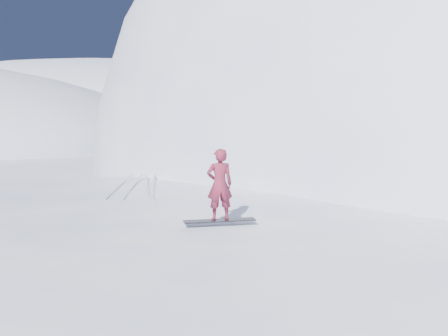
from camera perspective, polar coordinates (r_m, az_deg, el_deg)
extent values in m
plane|color=white|center=(13.41, -14.89, -15.04)|extent=(400.00, 400.00, 0.00)
ellipsoid|color=white|center=(15.84, -7.55, -11.54)|extent=(36.00, 28.00, 4.80)
ellipsoid|color=white|center=(32.51, 15.32, -2.54)|extent=(28.00, 24.00, 18.00)
ellipsoid|color=white|center=(129.65, -14.49, 3.86)|extent=(140.00, 90.00, 36.00)
ellipsoid|color=white|center=(19.44, -14.24, -8.33)|extent=(7.00, 6.30, 1.00)
ellipsoid|color=white|center=(16.59, 14.32, -10.86)|extent=(4.00, 3.60, 0.60)
cube|color=black|center=(11.33, -0.50, -6.02)|extent=(1.65, 0.80, 0.03)
imported|color=maroon|center=(11.18, -0.50, -1.89)|extent=(0.68, 0.55, 1.62)
cube|color=silver|center=(17.41, -11.72, -1.83)|extent=(0.97, 5.94, 0.04)
cube|color=silver|center=(17.28, -10.25, -1.86)|extent=(1.07, 5.93, 0.04)
cube|color=silver|center=(17.16, -8.76, -1.89)|extent=(1.65, 5.80, 0.04)
cube|color=silver|center=(17.11, -8.04, -1.90)|extent=(1.42, 5.86, 0.04)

